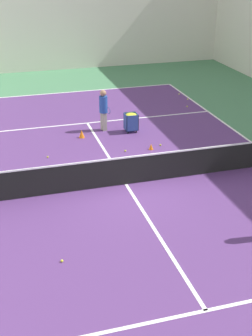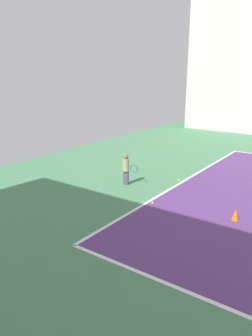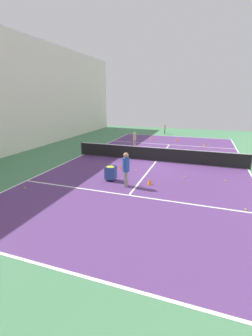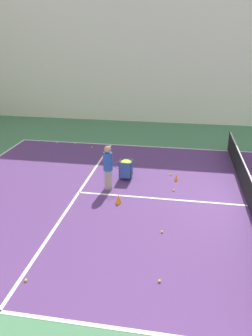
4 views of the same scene
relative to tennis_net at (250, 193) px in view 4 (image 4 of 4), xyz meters
name	(u,v)px [view 4 (image 4 of 4)]	position (x,y,z in m)	size (l,w,h in m)	color
ground_plane	(248,206)	(0.00, 0.00, -0.51)	(36.36, 36.36, 0.00)	#477F56
court_playing_area	(248,206)	(0.00, 0.00, -0.51)	(11.50, 22.04, 0.00)	#563370
line_sideline_right	(228,151)	(5.75, 0.00, -0.50)	(0.10, 22.04, 0.00)	white
line_service_far	(79,192)	(0.00, 6.06, -0.50)	(11.50, 0.10, 0.00)	white
line_centre_service	(248,206)	(0.00, 0.00, -0.50)	(0.10, 12.12, 0.00)	white
hall_enclosure_right	(227,51)	(10.98, 0.00, 3.99)	(0.15, 32.66, 8.99)	silver
tennis_net	(250,193)	(0.00, 0.00, 0.00)	(11.80, 0.10, 0.98)	#2D2D33
coach_at_net	(108,165)	(0.50, 5.03, 0.48)	(0.42, 0.68, 1.73)	gray
ball_cart	(126,166)	(1.53, 4.53, 0.05)	(0.51, 0.49, 0.80)	#2D478C
training_cone_0	(176,178)	(1.72, 2.50, -0.39)	(0.17, 0.17, 0.23)	orange
training_cone_2	(119,199)	(-0.57, 4.44, -0.34)	(0.23, 0.23, 0.33)	orange
tennis_ball_0	(92,147)	(5.07, 6.93, -0.47)	(0.07, 0.07, 0.07)	yellow
tennis_ball_2	(174,190)	(0.72, 2.57, -0.47)	(0.07, 0.07, 0.07)	yellow
tennis_ball_3	(75,143)	(5.56, 8.02, -0.47)	(0.07, 0.07, 0.07)	yellow
tennis_ball_4	(160,281)	(-4.27, 2.73, -0.47)	(0.07, 0.07, 0.07)	yellow
tennis_ball_7	(57,143)	(5.49, 8.98, -0.47)	(0.07, 0.07, 0.07)	yellow
tennis_ball_9	(171,174)	(2.18, 2.74, -0.47)	(0.07, 0.07, 0.07)	yellow
tennis_ball_10	(162,232)	(-2.16, 2.81, -0.47)	(0.07, 0.07, 0.07)	yellow
tennis_ball_13	(26,280)	(-4.78, 5.90, -0.47)	(0.07, 0.07, 0.07)	yellow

